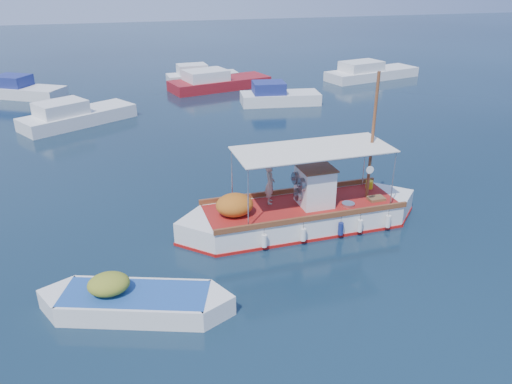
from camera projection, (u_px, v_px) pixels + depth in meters
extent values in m
plane|color=black|center=(283.00, 230.00, 18.78)|extent=(160.00, 160.00, 0.00)
cube|color=white|center=(301.00, 218.00, 18.94)|extent=(7.36, 2.73, 1.07)
cube|color=white|center=(208.00, 232.00, 17.95)|extent=(2.42, 2.42, 1.07)
cube|color=white|center=(386.00, 206.00, 19.92)|extent=(2.42, 2.42, 1.07)
cube|color=#A61310|center=(301.00, 226.00, 19.07)|extent=(7.46, 2.81, 0.17)
cube|color=maroon|center=(302.00, 206.00, 18.73)|extent=(7.36, 2.54, 0.06)
cube|color=brown|center=(290.00, 191.00, 19.74)|extent=(7.36, 0.41, 0.19)
cube|color=brown|center=(315.00, 218.00, 17.62)|extent=(7.36, 0.41, 0.19)
cube|color=white|center=(315.00, 186.00, 18.55)|extent=(1.22, 1.31, 1.45)
cube|color=brown|center=(316.00, 167.00, 18.24)|extent=(1.32, 1.41, 0.06)
cylinder|color=slate|center=(303.00, 184.00, 17.99)|extent=(0.23, 0.49, 0.48)
cylinder|color=slate|center=(296.00, 178.00, 18.53)|extent=(0.23, 0.49, 0.48)
cylinder|color=slate|center=(299.00, 194.00, 18.48)|extent=(0.23, 0.49, 0.48)
cylinder|color=brown|center=(372.00, 137.00, 18.45)|extent=(0.12, 0.12, 4.84)
cylinder|color=brown|center=(353.00, 149.00, 18.40)|extent=(1.75, 0.15, 0.08)
cylinder|color=silver|center=(232.00, 176.00, 18.54)|extent=(0.04, 0.04, 2.18)
cylinder|color=silver|center=(248.00, 199.00, 16.68)|extent=(0.04, 0.04, 2.18)
cylinder|color=silver|center=(365.00, 160.00, 20.04)|extent=(0.04, 0.04, 2.18)
cylinder|color=silver|center=(393.00, 180.00, 18.18)|extent=(0.04, 0.04, 2.18)
cube|color=silver|center=(313.00, 149.00, 17.90)|extent=(5.81, 2.57, 0.04)
ellipsoid|color=#B8601A|center=(235.00, 205.00, 17.84)|extent=(1.40, 1.21, 0.81)
cube|color=gold|center=(327.00, 191.00, 19.44)|extent=(0.25, 0.18, 0.39)
cylinder|color=gold|center=(369.00, 185.00, 20.11)|extent=(0.30, 0.30, 0.33)
cube|color=brown|center=(376.00, 199.00, 19.15)|extent=(0.65, 0.46, 0.12)
cylinder|color=#B2B2B2|center=(348.00, 204.00, 18.68)|extent=(0.50, 0.50, 0.12)
cylinder|color=white|center=(370.00, 170.00, 17.76)|extent=(0.29, 0.04, 0.29)
cylinder|color=white|center=(264.00, 241.00, 17.19)|extent=(0.20, 0.20, 0.47)
cylinder|color=navy|center=(341.00, 229.00, 17.98)|extent=(0.20, 0.20, 0.47)
cylinder|color=white|center=(388.00, 221.00, 18.51)|extent=(0.20, 0.20, 0.47)
imported|color=#A09685|center=(270.00, 184.00, 18.63)|extent=(0.50, 0.63, 1.53)
cube|color=white|center=(136.00, 305.00, 14.27)|extent=(4.42, 2.80, 0.81)
cube|color=white|center=(66.00, 303.00, 14.36)|extent=(1.54, 1.54, 0.81)
cube|color=white|center=(208.00, 307.00, 14.17)|extent=(1.54, 1.54, 0.81)
cube|color=#204B96|center=(135.00, 294.00, 14.11)|extent=(4.37, 2.63, 0.04)
ellipsoid|color=olive|center=(109.00, 284.00, 14.01)|extent=(1.42, 1.28, 0.59)
cube|color=silver|center=(79.00, 119.00, 31.39)|extent=(7.23, 5.72, 1.00)
cube|color=silver|center=(61.00, 108.00, 30.32)|extent=(3.46, 3.21, 0.80)
cube|color=maroon|center=(220.00, 85.00, 40.39)|extent=(8.52, 4.78, 1.00)
cube|color=silver|center=(206.00, 75.00, 39.47)|extent=(3.73, 3.13, 0.80)
cube|color=silver|center=(280.00, 100.00, 35.91)|extent=(5.81, 2.82, 1.00)
cube|color=navy|center=(269.00, 88.00, 35.42)|extent=(2.44, 2.11, 0.80)
cube|color=silver|center=(372.00, 75.00, 43.98)|extent=(9.02, 4.68, 1.00)
cube|color=silver|center=(361.00, 66.00, 43.03)|extent=(3.90, 3.01, 0.80)
cube|color=silver|center=(25.00, 93.00, 37.73)|extent=(6.40, 4.97, 1.00)
cube|color=navy|center=(12.00, 81.00, 37.56)|extent=(3.07, 2.89, 0.80)
cube|color=silver|center=(203.00, 79.00, 42.42)|extent=(6.09, 2.45, 1.00)
cube|color=silver|center=(192.00, 69.00, 41.78)|extent=(2.51, 1.88, 0.80)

